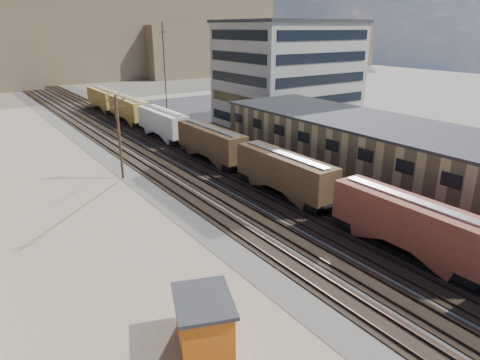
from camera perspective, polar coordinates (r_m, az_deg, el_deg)
ballast_bed at (r=63.53m, az=-10.56°, el=3.68°), size 18.00×200.00×0.06m
dirt_yard at (r=49.39m, az=-27.09°, el=-2.92°), size 24.00×180.00×0.03m
asphalt_lot at (r=64.29m, az=13.53°, el=3.65°), size 26.00×120.00×0.04m
rail_tracks at (r=63.29m, az=-11.01°, el=3.67°), size 11.40×200.00×0.24m
freight_train at (r=51.29m, az=0.46°, el=3.40°), size 3.00×119.74×4.46m
warehouse at (r=51.95m, az=16.68°, el=3.76°), size 12.40×40.40×7.25m
office_tower at (r=80.80m, az=6.33°, el=13.94°), size 22.60×18.60×18.45m
utility_pole_north at (r=52.03m, az=-15.81°, el=5.74°), size 2.20×0.32×10.00m
radio_mast at (r=73.19m, az=-9.95°, el=13.08°), size 1.20×0.16×18.00m
hills_north at (r=175.78m, az=-27.62°, el=16.56°), size 265.00×80.00×32.00m
maintenance_shed at (r=25.47m, az=-4.83°, el=-18.21°), size 4.44×4.99×3.03m
parked_car_blue at (r=79.69m, az=6.02°, el=7.67°), size 4.78×5.82×1.48m
parked_car_far at (r=78.48m, az=14.67°, el=6.99°), size 2.79×4.94×1.59m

